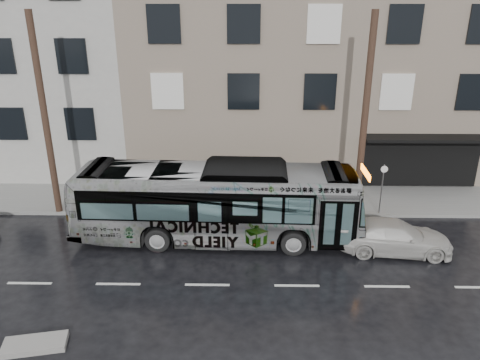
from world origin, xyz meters
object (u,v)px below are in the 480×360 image
(utility_pole_rear, at_px, (45,118))
(sign_post, at_px, (382,189))
(bus, at_px, (217,203))
(white_sedan, at_px, (394,237))
(utility_pole_front, at_px, (365,119))

(utility_pole_rear, height_order, sign_post, utility_pole_rear)
(bus, relative_size, white_sedan, 2.64)
(utility_pole_front, xyz_separation_m, bus, (-6.34, -2.30, -3.00))
(utility_pole_front, height_order, bus, utility_pole_front)
(utility_pole_rear, height_order, white_sedan, utility_pole_rear)
(utility_pole_rear, xyz_separation_m, bus, (7.66, -2.30, -3.00))
(sign_post, xyz_separation_m, white_sedan, (-0.29, -3.28, -0.70))
(sign_post, distance_m, white_sedan, 3.37)
(white_sedan, bearing_deg, utility_pole_front, 18.69)
(utility_pole_front, distance_m, bus, 7.38)
(sign_post, relative_size, white_sedan, 0.53)
(sign_post, bearing_deg, utility_pole_front, 180.00)
(sign_post, xyz_separation_m, bus, (-7.44, -2.30, 0.30))
(utility_pole_rear, xyz_separation_m, sign_post, (15.10, 0.00, -3.30))
(bus, bearing_deg, utility_pole_rear, 75.11)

